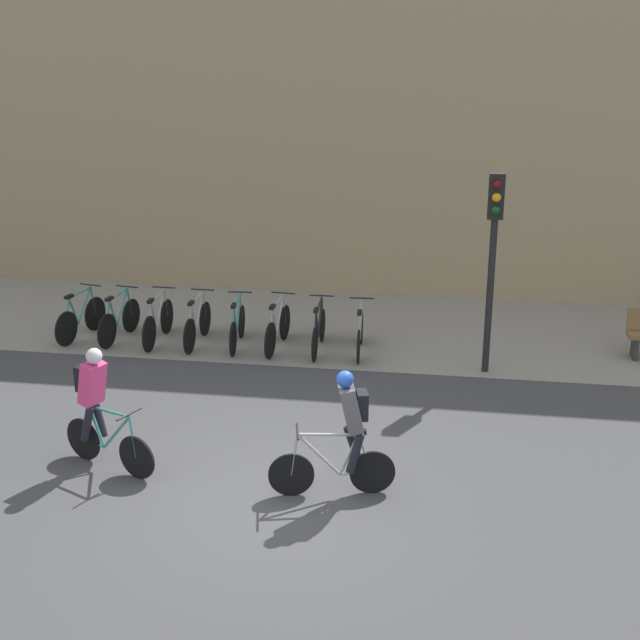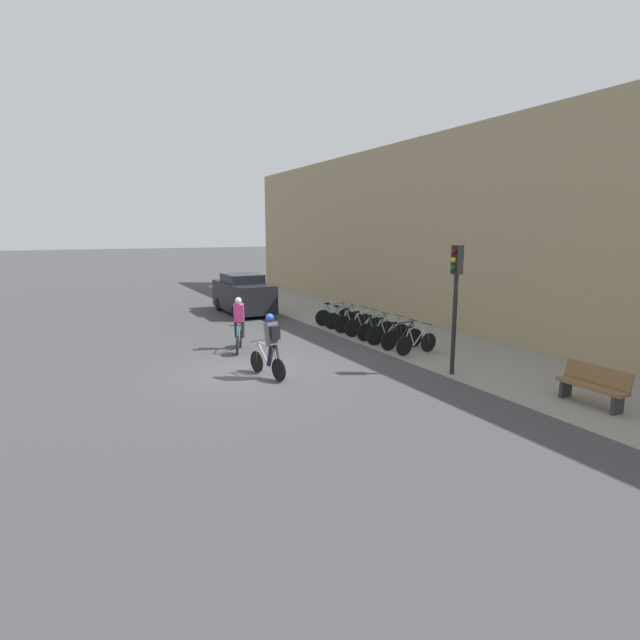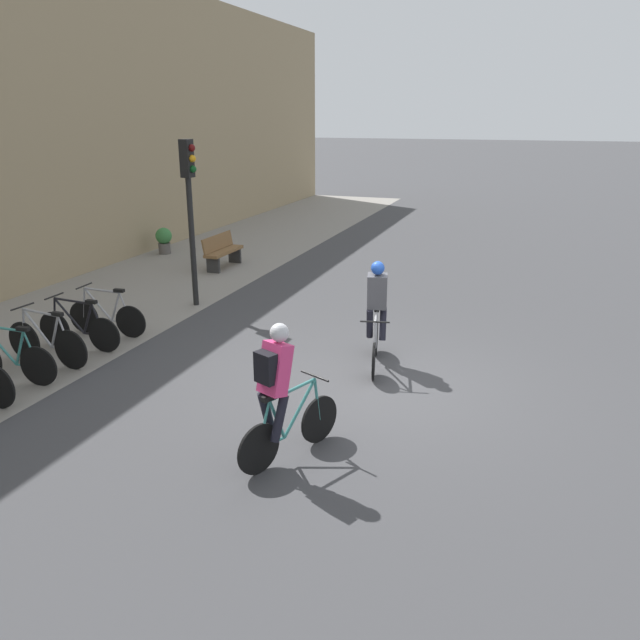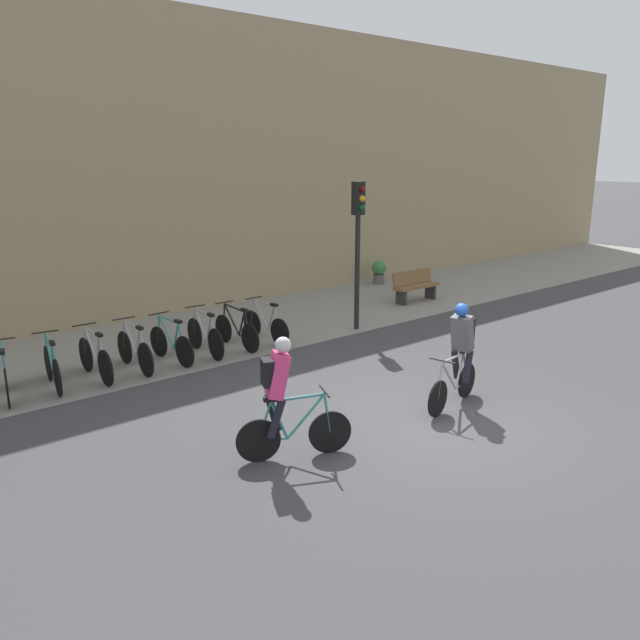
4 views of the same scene
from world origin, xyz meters
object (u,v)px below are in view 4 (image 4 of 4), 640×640
(parked_bike_1, at_px, (52,367))
(parked_bike_6, at_px, (236,330))
(cyclist_grey, at_px, (460,350))
(cyclist_pink, at_px, (282,394))
(parked_bike_0, at_px, (6,376))
(parked_bike_7, at_px, (266,325))
(parked_bike_5, at_px, (205,336))
(parked_bike_4, at_px, (171,343))
(traffic_light_pole, at_px, (358,228))
(bench, at_px, (415,286))
(parked_bike_3, at_px, (135,350))
(potted_plant, at_px, (379,271))
(parked_bike_2, at_px, (95,358))

(parked_bike_1, bearing_deg, parked_bike_6, -0.03)
(cyclist_grey, distance_m, parked_bike_1, 7.18)
(cyclist_pink, xyz_separation_m, parked_bike_0, (-2.33, 4.84, -0.55))
(parked_bike_0, xyz_separation_m, parked_bike_7, (5.42, -0.00, -0.02))
(parked_bike_7, bearing_deg, cyclist_grey, -85.84)
(cyclist_pink, bearing_deg, parked_bike_5, 72.28)
(parked_bike_4, distance_m, traffic_light_pole, 5.06)
(traffic_light_pole, bearing_deg, bench, 18.59)
(parked_bike_0, bearing_deg, parked_bike_1, -0.01)
(parked_bike_3, distance_m, bench, 8.72)
(cyclist_grey, bearing_deg, traffic_light_pole, 67.18)
(parked_bike_0, xyz_separation_m, traffic_light_pole, (7.70, -0.57, 2.03))
(parked_bike_1, bearing_deg, parked_bike_5, -0.02)
(cyclist_pink, height_order, cyclist_grey, cyclist_pink)
(parked_bike_7, relative_size, potted_plant, 2.09)
(parked_bike_6, bearing_deg, bench, 4.91)
(parked_bike_5, relative_size, bench, 1.09)
(parked_bike_3, xyz_separation_m, parked_bike_6, (2.32, -0.00, -0.01))
(parked_bike_4, height_order, parked_bike_5, parked_bike_5)
(parked_bike_1, height_order, parked_bike_5, parked_bike_5)
(cyclist_pink, distance_m, potted_plant, 12.51)
(cyclist_grey, relative_size, traffic_light_pole, 0.50)
(cyclist_pink, distance_m, parked_bike_0, 5.40)
(cyclist_grey, relative_size, parked_bike_6, 1.03)
(parked_bike_2, bearing_deg, parked_bike_6, -0.02)
(parked_bike_0, height_order, parked_bike_4, parked_bike_0)
(parked_bike_6, height_order, parked_bike_7, parked_bike_6)
(parked_bike_0, bearing_deg, cyclist_grey, -41.38)
(parked_bike_4, xyz_separation_m, parked_bike_6, (1.55, -0.00, -0.00))
(traffic_light_pole, bearing_deg, cyclist_pink, -141.55)
(cyclist_pink, distance_m, parked_bike_3, 4.87)
(cyclist_grey, xyz_separation_m, parked_bike_4, (-2.69, 5.10, -0.56))
(parked_bike_2, relative_size, potted_plant, 2.19)
(parked_bike_0, bearing_deg, parked_bike_5, -0.01)
(parked_bike_2, bearing_deg, cyclist_grey, -50.26)
(parked_bike_1, xyz_separation_m, parked_bike_3, (1.55, -0.00, 0.00))
(cyclist_grey, height_order, parked_bike_4, cyclist_grey)
(parked_bike_0, height_order, parked_bike_5, parked_bike_5)
(parked_bike_0, bearing_deg, parked_bike_3, -0.02)
(parked_bike_1, distance_m, parked_bike_6, 3.87)
(parked_bike_3, xyz_separation_m, potted_plant, (9.71, 3.03, 0.04))
(parked_bike_2, bearing_deg, parked_bike_4, -0.01)
(parked_bike_4, distance_m, bench, 7.95)
(parked_bike_1, xyz_separation_m, traffic_light_pole, (6.92, -0.57, 2.03))
(parked_bike_0, height_order, potted_plant, parked_bike_0)
(parked_bike_1, distance_m, potted_plant, 11.66)
(cyclist_pink, xyz_separation_m, bench, (8.70, 5.38, -0.48))
(traffic_light_pole, height_order, potted_plant, traffic_light_pole)
(parked_bike_6, distance_m, potted_plant, 7.99)
(parked_bike_4, height_order, potted_plant, parked_bike_4)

